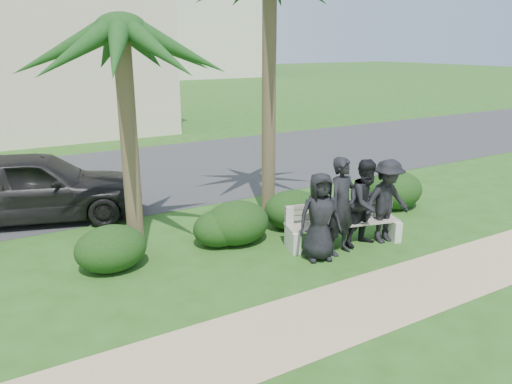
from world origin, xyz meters
TOP-DOWN VIEW (x-y plane):
  - ground at (0.00, 0.00)m, footprint 160.00×160.00m
  - footpath at (0.00, -1.80)m, footprint 30.00×1.60m
  - asphalt_street at (0.00, 8.00)m, footprint 160.00×8.00m
  - stucco_bldg_right at (-1.00, 18.00)m, footprint 8.40×8.40m
  - park_bench at (0.84, 0.31)m, footprint 2.50×1.13m
  - man_a at (-0.03, -0.04)m, footprint 0.95×0.76m
  - man_b at (0.51, -0.03)m, footprint 0.78×0.59m
  - man_c at (1.20, 0.04)m, footprint 0.91×0.74m
  - man_d at (1.68, -0.04)m, footprint 1.14×0.67m
  - hedge_a at (-3.54, 1.52)m, footprint 1.29×1.07m
  - hedge_b at (-0.98, 1.48)m, footprint 1.38×1.14m
  - hedge_c at (-1.31, 1.55)m, footprint 1.15×0.95m
  - hedge_d at (0.53, 1.63)m, footprint 1.33×1.10m
  - hedge_f at (3.50, 1.49)m, footprint 1.47×1.22m
  - palm_left at (-2.92, 2.00)m, footprint 3.00×3.00m
  - car_a at (-4.30, 5.04)m, footprint 5.11×3.26m

SIDE VIEW (x-z plane):
  - ground at x=0.00m, z-range 0.00..0.00m
  - footpath at x=0.00m, z-range -0.01..0.01m
  - asphalt_street at x=0.00m, z-range -0.01..0.01m
  - park_bench at x=0.84m, z-range -0.04..0.79m
  - hedge_c at x=-1.31m, z-range 0.00..0.75m
  - hedge_a at x=-3.54m, z-range 0.00..0.84m
  - hedge_d at x=0.53m, z-range 0.00..0.87m
  - hedge_b at x=-0.98m, z-range 0.00..0.90m
  - hedge_f at x=3.50m, z-range 0.00..0.96m
  - car_a at x=-4.30m, z-range 0.00..1.62m
  - man_a at x=-0.03m, z-range 0.00..1.69m
  - man_d at x=1.68m, z-range 0.00..1.74m
  - man_c at x=1.20m, z-range 0.00..1.78m
  - man_b at x=0.51m, z-range 0.00..1.92m
  - stucco_bldg_right at x=-1.00m, z-range 0.01..7.31m
  - palm_left at x=-2.92m, z-range 1.60..6.70m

